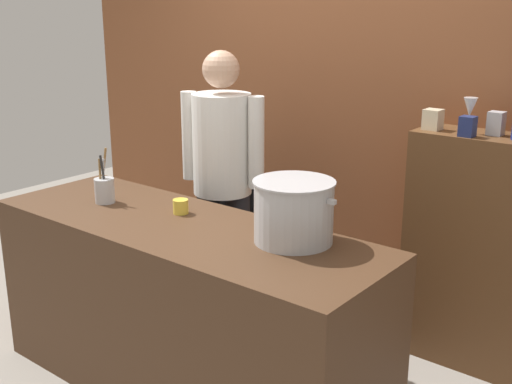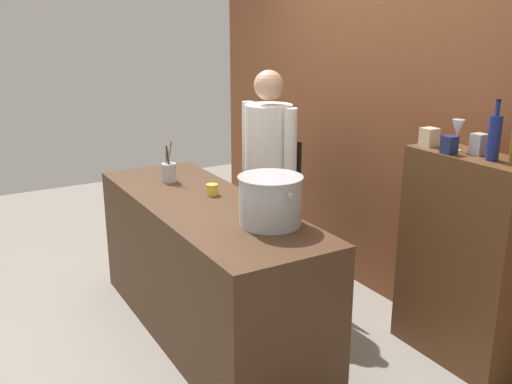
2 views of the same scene
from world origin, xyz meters
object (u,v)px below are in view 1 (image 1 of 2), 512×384
Objects in this scene: chef at (223,172)px; spice_tin_navy at (468,126)px; utensil_crock at (104,189)px; wine_glass_short at (470,108)px; stockpot_large at (294,211)px; spice_tin_silver at (496,123)px; spice_tin_cream at (433,119)px; butter_jar at (181,206)px.

spice_tin_navy is (1.27, 0.40, 0.36)m from chef.
utensil_crock is 1.93m from wine_glass_short.
stockpot_large is at bearing 136.98° from chef.
spice_tin_silver reaches higher than stockpot_large.
butter_jar is at bearing -129.13° from spice_tin_cream.
chef is 1.21m from spice_tin_cream.
spice_tin_silver is at bearing 43.56° from butter_jar.
spice_tin_navy is (0.03, -0.09, -0.08)m from wine_glass_short.
chef is 16.36× the size of spice_tin_navy.
stockpot_large is at bearing -112.42° from spice_tin_navy.
butter_jar is at bearing 99.10° from chef.
chef reaches higher than spice_tin_silver.
spice_tin_cream reaches higher than utensil_crock.
wine_glass_short is 0.15m from spice_tin_silver.
butter_jar is (0.44, 0.12, -0.04)m from utensil_crock.
spice_tin_cream is (1.28, 1.15, 0.35)m from utensil_crock.
spice_tin_silver is 0.16m from spice_tin_navy.
butter_jar is (0.22, -0.56, -0.03)m from chef.
utensil_crock is at bearing -143.92° from spice_tin_navy.
utensil_crock is 3.74× the size of butter_jar.
wine_glass_short is 1.79× the size of spice_tin_navy.
spice_tin_navy is (0.21, -0.07, -0.00)m from spice_tin_cream.
utensil_crock is 1.88m from spice_tin_navy.
chef is at bearing -162.31° from spice_tin_navy.
utensil_crock is 2.45× the size of spice_tin_silver.
spice_tin_navy is at bearing -17.24° from spice_tin_cream.
wine_glass_short is 0.20m from spice_tin_cream.
spice_tin_silver is (0.13, 0.03, -0.07)m from wine_glass_short.
spice_tin_cream is at bearing 80.07° from stockpot_large.
wine_glass_short reaches higher than spice_tin_navy.
chef reaches higher than butter_jar.
chef is 0.72m from utensil_crock.
utensil_crock is at bearing -172.18° from stockpot_large.
utensil_crock is at bearing -141.15° from wine_glass_short.
spice_tin_silver is (0.48, 1.06, 0.29)m from stockpot_large.
spice_tin_cream is at bearing -168.05° from chef.
spice_tin_cream is (0.18, 1.00, 0.29)m from stockpot_large.
butter_jar is 0.76× the size of spice_tin_navy.
spice_tin_silver is at bearing 65.49° from stockpot_large.
spice_tin_cream is at bearing 162.76° from spice_tin_navy.
spice_tin_silver is 1.16× the size of spice_tin_navy.
wine_glass_short is (1.02, 1.06, 0.46)m from butter_jar.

